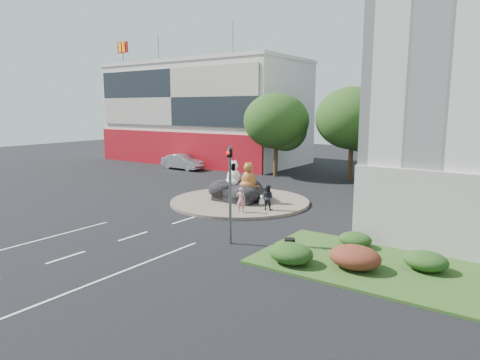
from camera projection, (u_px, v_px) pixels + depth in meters
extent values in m
plane|color=black|center=(133.00, 236.00, 22.94)|extent=(120.00, 120.00, 0.00)
cylinder|color=brown|center=(240.00, 201.00, 31.01)|extent=(10.00, 10.00, 0.20)
cube|color=silver|center=(205.00, 114.00, 54.73)|extent=(25.00, 12.00, 12.00)
cube|color=maroon|center=(173.00, 149.00, 50.51)|extent=(25.00, 0.30, 4.00)
cube|color=#B2AD9E|center=(171.00, 97.00, 49.46)|extent=(24.00, 0.15, 6.50)
cube|color=silver|center=(204.00, 64.00, 53.69)|extent=(25.20, 12.20, 0.40)
cylinder|color=#595B60|center=(158.00, 51.00, 57.83)|extent=(0.10, 0.10, 4.00)
cylinder|color=#595B60|center=(233.00, 42.00, 53.16)|extent=(0.10, 0.10, 5.00)
cube|color=maroon|center=(123.00, 47.00, 55.97)|extent=(1.80, 0.25, 1.40)
cube|color=#224818|center=(374.00, 265.00, 18.59)|extent=(10.00, 6.00, 0.12)
cylinder|color=#382314|center=(276.00, 158.00, 42.67)|extent=(0.44, 0.44, 3.74)
ellipsoid|color=#193912|center=(276.00, 121.00, 42.06)|extent=(6.46, 6.46, 5.49)
sphere|color=#193912|center=(286.00, 130.00, 42.16)|extent=(4.25, 4.25, 4.25)
sphere|color=#193912|center=(268.00, 127.00, 42.31)|extent=(3.74, 3.74, 3.74)
cylinder|color=#382314|center=(351.00, 160.00, 40.33)|extent=(0.44, 0.44, 3.96)
ellipsoid|color=#193912|center=(352.00, 118.00, 39.68)|extent=(6.84, 6.84, 5.81)
sphere|color=#193912|center=(362.00, 128.00, 39.78)|extent=(4.50, 4.50, 4.50)
sphere|color=#193912|center=(344.00, 125.00, 39.93)|extent=(3.96, 3.96, 3.96)
cylinder|color=#382314|center=(405.00, 174.00, 33.76)|extent=(0.44, 0.44, 3.30)
ellipsoid|color=#193912|center=(408.00, 133.00, 33.22)|extent=(5.70, 5.70, 4.84)
sphere|color=#193912|center=(420.00, 143.00, 33.30)|extent=(3.75, 3.75, 3.75)
sphere|color=#193912|center=(397.00, 140.00, 33.46)|extent=(3.30, 3.30, 3.30)
ellipsoid|color=#193912|center=(291.00, 253.00, 18.58)|extent=(2.00, 1.60, 0.90)
ellipsoid|color=#461C12|center=(355.00, 257.00, 17.97)|extent=(2.20, 1.76, 0.99)
ellipsoid|color=#193912|center=(426.00, 261.00, 17.79)|extent=(1.80, 1.44, 0.81)
ellipsoid|color=#193912|center=(355.00, 239.00, 20.82)|extent=(1.60, 1.28, 0.72)
cylinder|color=#595B60|center=(230.00, 195.00, 21.32)|extent=(0.14, 0.14, 5.00)
imported|color=black|center=(230.00, 162.00, 21.03)|extent=(0.21, 0.26, 1.30)
imported|color=black|center=(233.00, 166.00, 20.96)|extent=(0.26, 1.24, 0.50)
sphere|color=red|center=(228.00, 153.00, 20.81)|extent=(0.18, 0.18, 0.18)
cylinder|color=#595B60|center=(429.00, 165.00, 21.41)|extent=(0.18, 0.18, 8.00)
cylinder|color=#595B60|center=(414.00, 84.00, 21.30)|extent=(2.00, 0.12, 0.12)
cube|color=silver|center=(393.00, 86.00, 21.88)|extent=(0.50, 0.22, 0.12)
imported|color=tan|center=(241.00, 200.00, 27.33)|extent=(0.68, 0.55, 1.62)
imported|color=black|center=(268.00, 197.00, 27.96)|extent=(0.83, 0.67, 1.66)
imported|color=#B3B5BB|center=(183.00, 162.00, 47.57)|extent=(5.21, 1.92, 1.70)
cylinder|color=black|center=(290.00, 245.00, 20.03)|extent=(0.56, 0.56, 0.65)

